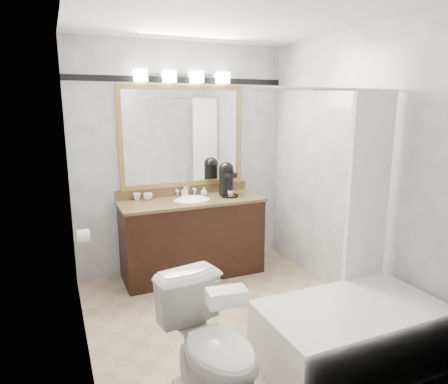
# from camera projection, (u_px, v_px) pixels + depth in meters

# --- Properties ---
(room) EXTENTS (2.42, 2.62, 2.52)m
(room) POSITION_uv_depth(u_px,v_px,m) (231.00, 178.00, 3.27)
(room) COLOR tan
(room) RESTS_ON ground
(vanity) EXTENTS (1.53, 0.58, 0.97)m
(vanity) POSITION_uv_depth(u_px,v_px,m) (192.00, 236.00, 4.35)
(vanity) COLOR black
(vanity) RESTS_ON ground
(mirror) EXTENTS (1.40, 0.04, 1.10)m
(mirror) POSITION_uv_depth(u_px,v_px,m) (183.00, 137.00, 4.37)
(mirror) COLOR #A38649
(mirror) RESTS_ON room
(vanity_light_bar) EXTENTS (1.02, 0.14, 0.12)m
(vanity_light_bar) POSITION_uv_depth(u_px,v_px,m) (183.00, 76.00, 4.18)
(vanity_light_bar) COLOR silver
(vanity_light_bar) RESTS_ON room
(accent_stripe) EXTENTS (2.40, 0.01, 0.06)m
(accent_stripe) POSITION_uv_depth(u_px,v_px,m) (181.00, 80.00, 4.25)
(accent_stripe) COLOR black
(accent_stripe) RESTS_ON room
(bathtub) EXTENTS (1.30, 0.75, 1.96)m
(bathtub) POSITION_uv_depth(u_px,v_px,m) (351.00, 325.00, 2.89)
(bathtub) COLOR white
(bathtub) RESTS_ON ground
(tp_roll) EXTENTS (0.11, 0.12, 0.12)m
(tp_roll) POSITION_uv_depth(u_px,v_px,m) (83.00, 236.00, 3.54)
(tp_roll) COLOR white
(tp_roll) RESTS_ON room
(toilet) EXTENTS (0.57, 0.83, 0.78)m
(toilet) POSITION_uv_depth(u_px,v_px,m) (212.00, 346.00, 2.45)
(toilet) COLOR white
(toilet) RESTS_ON ground
(tissue_box) EXTENTS (0.23, 0.14, 0.09)m
(tissue_box) POSITION_uv_depth(u_px,v_px,m) (227.00, 297.00, 2.15)
(tissue_box) COLOR white
(tissue_box) RESTS_ON toilet
(coffee_maker) EXTENTS (0.20, 0.25, 0.38)m
(coffee_maker) POSITION_uv_depth(u_px,v_px,m) (227.00, 178.00, 4.41)
(coffee_maker) COLOR black
(coffee_maker) RESTS_ON vanity
(cup_left) EXTENTS (0.09, 0.09, 0.07)m
(cup_left) POSITION_uv_depth(u_px,v_px,m) (148.00, 196.00, 4.25)
(cup_left) COLOR white
(cup_left) RESTS_ON vanity
(cup_right) EXTENTS (0.10, 0.10, 0.07)m
(cup_right) POSITION_uv_depth(u_px,v_px,m) (137.00, 197.00, 4.24)
(cup_right) COLOR white
(cup_right) RESTS_ON vanity
(soap_bottle_a) EXTENTS (0.07, 0.07, 0.12)m
(soap_bottle_a) POSITION_uv_depth(u_px,v_px,m) (185.00, 192.00, 4.38)
(soap_bottle_a) COLOR white
(soap_bottle_a) RESTS_ON vanity
(soap_bottle_b) EXTENTS (0.09, 0.09, 0.09)m
(soap_bottle_b) POSITION_uv_depth(u_px,v_px,m) (204.00, 191.00, 4.45)
(soap_bottle_b) COLOR white
(soap_bottle_b) RESTS_ON vanity
(soap_bar) EXTENTS (0.08, 0.07, 0.02)m
(soap_bar) POSITION_uv_depth(u_px,v_px,m) (187.00, 196.00, 4.37)
(soap_bar) COLOR #ECE9C2
(soap_bar) RESTS_ON vanity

